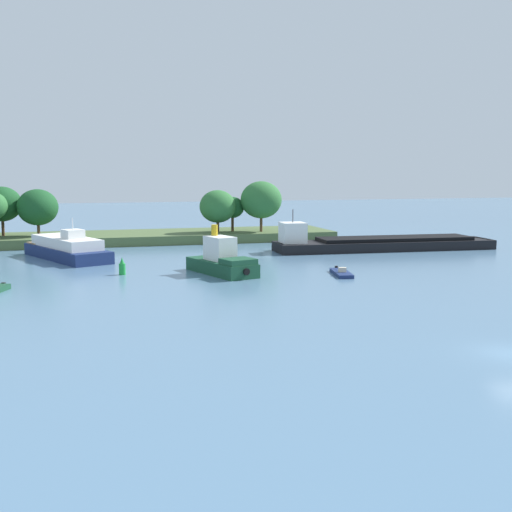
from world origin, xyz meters
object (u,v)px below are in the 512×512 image
object	(u,v)px
tugboat	(222,261)
fishing_skiff	(341,273)
channel_buoy_green	(122,267)
white_riverboat	(67,249)
cargo_barge	(380,243)

from	to	relation	value
tugboat	fishing_skiff	bearing A→B (deg)	-18.87
fishing_skiff	tugboat	bearing A→B (deg)	161.13
fishing_skiff	tugboat	world-z (taller)	tugboat
tugboat	channel_buoy_green	xyz separation A→B (m)	(-10.51, 2.35, -0.55)
tugboat	white_riverboat	bearing A→B (deg)	133.42
cargo_barge	fishing_skiff	bearing A→B (deg)	-126.06
tugboat	channel_buoy_green	size ratio (longest dim) A/B	5.55
fishing_skiff	cargo_barge	distance (m)	23.84
white_riverboat	tugboat	bearing A→B (deg)	-46.58
cargo_barge	channel_buoy_green	xyz separation A→B (m)	(-36.73, -12.75, -0.18)
cargo_barge	tugboat	distance (m)	30.26
white_riverboat	fishing_skiff	bearing A→B (deg)	-36.91
channel_buoy_green	fishing_skiff	bearing A→B (deg)	-16.02
tugboat	channel_buoy_green	bearing A→B (deg)	167.39
white_riverboat	channel_buoy_green	xyz separation A→B (m)	(5.82, -14.90, -0.51)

